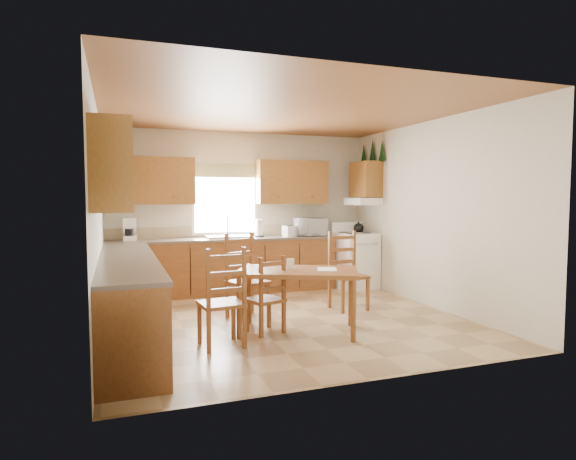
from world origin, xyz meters
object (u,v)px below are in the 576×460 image
object	(u,v)px
dining_table	(298,301)
chair_near_left	(221,297)
microwave	(310,227)
chair_near_right	(265,294)
stove	(355,261)
chair_far_right	(349,271)
chair_far_left	(248,277)

from	to	relation	value
dining_table	chair_near_left	xyz separation A→B (m)	(-0.96, -0.23, 0.16)
microwave	chair_near_right	bearing A→B (deg)	-122.66
stove	chair_near_right	world-z (taller)	stove
dining_table	chair_far_right	xyz separation A→B (m)	(1.09, 0.83, 0.18)
stove	dining_table	size ratio (longest dim) A/B	0.68
stove	chair_near_right	xyz separation A→B (m)	(-2.30, -2.15, -0.02)
dining_table	microwave	bearing A→B (deg)	89.53
dining_table	chair_far_left	size ratio (longest dim) A/B	1.26
chair_near_right	stove	bearing A→B (deg)	-154.56
stove	dining_table	bearing A→B (deg)	-136.21
chair_near_right	chair_far_right	xyz separation A→B (m)	(1.46, 0.72, 0.09)
chair_near_left	chair_far_left	xyz separation A→B (m)	(0.58, 1.07, 0.02)
chair_far_left	stove	bearing A→B (deg)	10.64
dining_table	chair_near_right	xyz separation A→B (m)	(-0.37, 0.11, 0.08)
stove	microwave	world-z (taller)	microwave
chair_far_right	chair_near_right	bearing A→B (deg)	-157.25
dining_table	chair_near_right	bearing A→B (deg)	-172.18
chair_far_left	chair_far_right	distance (m)	1.47
stove	dining_table	xyz separation A→B (m)	(-1.93, -2.26, -0.10)
stove	chair_near_right	size ratio (longest dim) A/B	1.05
microwave	chair_near_right	xyz separation A→B (m)	(-1.57, -2.45, -0.62)
chair_near_left	chair_far_right	bearing A→B (deg)	-158.08
microwave	chair_far_right	world-z (taller)	microwave
chair_far_right	dining_table	bearing A→B (deg)	-146.19
stove	chair_far_left	bearing A→B (deg)	-154.11
dining_table	chair_far_left	world-z (taller)	chair_far_left
microwave	chair_far_right	distance (m)	1.81
microwave	chair_near_right	distance (m)	2.98
dining_table	chair_far_right	bearing A→B (deg)	62.15
chair_near_right	chair_far_right	world-z (taller)	chair_far_right
chair_near_left	chair_far_left	world-z (taller)	chair_far_left
dining_table	chair_near_right	distance (m)	0.39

